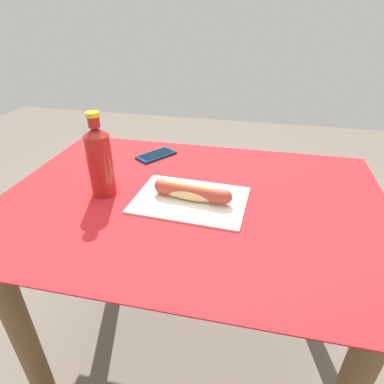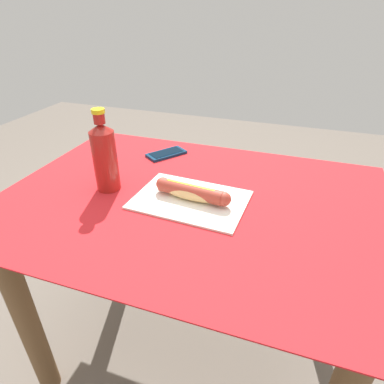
# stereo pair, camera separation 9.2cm
# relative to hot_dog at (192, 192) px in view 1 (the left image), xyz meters

# --- Properties ---
(ground_plane) EXTENTS (6.00, 6.00, 0.00)m
(ground_plane) POSITION_rel_hot_dog_xyz_m (-0.00, 0.01, -0.76)
(ground_plane) COLOR #6B6056
(ground_plane) RESTS_ON ground
(dining_table) EXTENTS (1.13, 0.81, 0.73)m
(dining_table) POSITION_rel_hot_dog_xyz_m (-0.00, 0.01, -0.17)
(dining_table) COLOR brown
(dining_table) RESTS_ON ground
(paper_wrapper) EXTENTS (0.33, 0.24, 0.01)m
(paper_wrapper) POSITION_rel_hot_dog_xyz_m (0.00, 0.00, -0.03)
(paper_wrapper) COLOR silver
(paper_wrapper) RESTS_ON dining_table
(hot_dog) EXTENTS (0.23, 0.07, 0.05)m
(hot_dog) POSITION_rel_hot_dog_xyz_m (0.00, 0.00, 0.00)
(hot_dog) COLOR #E5BC75
(hot_dog) RESTS_ON paper_wrapper
(cell_phone) EXTENTS (0.14, 0.16, 0.01)m
(cell_phone) POSITION_rel_hot_dog_xyz_m (-0.20, 0.28, -0.02)
(cell_phone) COLOR #0A2D4C
(cell_phone) RESTS_ON dining_table
(soda_bottle) EXTENTS (0.07, 0.07, 0.25)m
(soda_bottle) POSITION_rel_hot_dog_xyz_m (-0.27, -0.01, 0.08)
(soda_bottle) COLOR maroon
(soda_bottle) RESTS_ON dining_table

